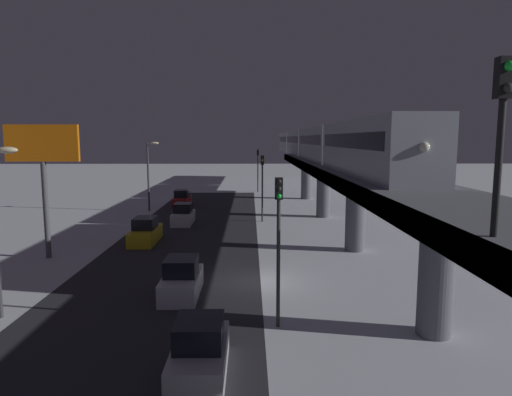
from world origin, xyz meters
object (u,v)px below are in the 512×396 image
commercial_billboard (43,156)px  sedan_yellow (145,232)px  traffic_light_mid (262,178)px  traffic_light_near (279,230)px  subway_train (310,142)px  sedan_red (182,199)px  sedan_white (183,216)px  traffic_light_far (258,164)px  sedan_silver_2 (200,353)px  rail_signal (502,116)px  sedan_white_2 (182,280)px

commercial_billboard → sedan_yellow: bearing=-141.0°
traffic_light_mid → traffic_light_near: bearing=90.0°
traffic_light_near → commercial_billboard: 18.89m
subway_train → traffic_light_mid: bearing=64.6°
sedan_red → commercial_billboard: 24.75m
subway_train → commercial_billboard: size_ratio=8.32×
sedan_red → sedan_white: bearing=99.1°
sedan_red → subway_train: bearing=-168.6°
sedan_white → traffic_light_far: 27.04m
sedan_silver_2 → commercial_billboard: size_ratio=0.45×
subway_train → traffic_light_far: (6.33, -11.31, -3.34)m
traffic_light_far → commercial_billboard: (14.81, 37.83, 2.63)m
rail_signal → subway_train: bearing=-92.4°
traffic_light_near → subway_train: bearing=-99.5°
traffic_light_mid → commercial_billboard: commercial_billboard is taller
rail_signal → commercial_billboard: rail_signal is taller
rail_signal → sedan_white: (11.90, -31.83, -7.68)m
subway_train → sedan_red: subway_train is taller
sedan_white → sedan_white_2: bearing=98.1°
subway_train → sedan_silver_2: (9.23, 41.90, -6.74)m
subway_train → rail_signal: rail_signal is taller
sedan_white_2 → commercial_billboard: (10.11, -7.49, 6.03)m
rail_signal → sedan_red: (13.70, -43.12, -7.68)m
traffic_light_far → sedan_white_2: bearing=84.1°
sedan_silver_2 → traffic_light_mid: traffic_light_mid is taller
sedan_red → traffic_light_near: traffic_light_near is taller
sedan_silver_2 → traffic_light_mid: size_ratio=0.63×
subway_train → sedan_silver_2: 43.43m
rail_signal → traffic_light_far: 57.91m
sedan_silver_2 → sedan_red: bearing=99.4°
traffic_light_far → traffic_light_near: bearing=90.0°
traffic_light_near → commercial_billboard: commercial_billboard is taller
sedan_white_2 → traffic_light_near: 7.01m
rail_signal → traffic_light_near: rail_signal is taller
subway_train → traffic_light_far: subway_train is taller
sedan_yellow → sedan_red: size_ratio=1.10×
traffic_light_near → traffic_light_far: 49.25m
traffic_light_mid → traffic_light_far: size_ratio=1.00×
traffic_light_mid → traffic_light_far: (0.00, -24.62, 0.00)m
sedan_silver_2 → traffic_light_far: (-2.90, -53.21, 3.40)m
traffic_light_near → traffic_light_far: bearing=-90.0°
traffic_light_near → traffic_light_mid: 24.62m
traffic_light_mid → commercial_billboard: 20.01m
sedan_silver_2 → sedan_white_2: 8.09m
sedan_white_2 → traffic_light_far: traffic_light_far is taller
sedan_yellow → sedan_red: bearing=-90.0°
sedan_red → traffic_light_far: size_ratio=0.65×
sedan_white → rail_signal: bearing=110.5°
traffic_light_far → commercial_billboard: commercial_billboard is taller
sedan_white → traffic_light_near: 24.90m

